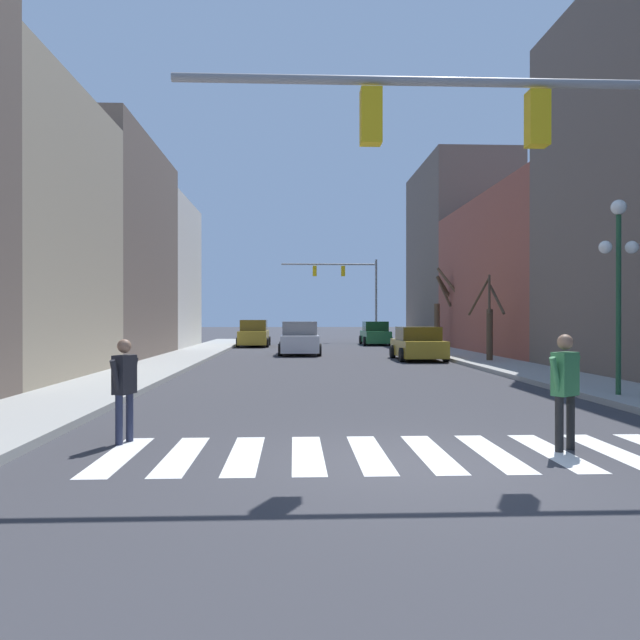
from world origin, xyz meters
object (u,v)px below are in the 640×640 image
at_px(street_lamp_right_corner, 619,257).
at_px(car_driving_toward_lane, 254,334).
at_px(traffic_signal_far, 349,281).
at_px(pedestrian_waiting_at_curb, 124,382).
at_px(car_parked_right_far, 375,334).
at_px(car_at_intersection, 300,339).
at_px(car_driving_away_lane, 418,344).
at_px(street_tree_left_near, 489,324).
at_px(traffic_signal_near, 559,158).
at_px(street_tree_right_mid, 442,311).
at_px(pedestrian_crossing_street, 565,382).

xyz_separation_m(street_lamp_right_corner, car_driving_toward_lane, (-10.39, 28.14, -2.56)).
bearing_deg(traffic_signal_far, pedestrian_waiting_at_curb, -99.96).
height_order(car_parked_right_far, car_at_intersection, car_at_intersection).
height_order(car_driving_toward_lane, car_driving_away_lane, car_driving_toward_lane).
bearing_deg(street_tree_left_near, traffic_signal_near, -104.26).
bearing_deg(car_at_intersection, car_driving_toward_lane, -162.47).
height_order(car_driving_toward_lane, street_tree_right_mid, street_tree_right_mid).
relative_size(car_driving_toward_lane, street_tree_right_mid, 0.98).
relative_size(car_parked_right_far, car_driving_toward_lane, 0.89).
relative_size(street_lamp_right_corner, street_tree_right_mid, 0.94).
bearing_deg(car_parked_right_far, street_tree_left_near, -172.16).
xyz_separation_m(traffic_signal_near, pedestrian_crossing_street, (-0.05, -0.36, -3.41)).
height_order(street_lamp_right_corner, pedestrian_waiting_at_curb, street_lamp_right_corner).
relative_size(street_tree_left_near, street_tree_right_mid, 0.75).
bearing_deg(traffic_signal_near, pedestrian_waiting_at_curb, 175.88).
height_order(traffic_signal_near, street_tree_left_near, traffic_signal_near).
xyz_separation_m(car_parked_right_far, car_driving_away_lane, (-0.08, -15.78, -0.06)).
height_order(traffic_signal_far, street_tree_right_mid, traffic_signal_far).
bearing_deg(traffic_signal_far, street_lamp_right_corner, -84.96).
bearing_deg(street_tree_left_near, car_driving_toward_lane, 124.23).
distance_m(street_lamp_right_corner, street_tree_left_near, 12.01).
bearing_deg(street_tree_right_mid, traffic_signal_near, -99.98).
bearing_deg(traffic_signal_near, traffic_signal_far, 89.42).
height_order(car_parked_right_far, car_driving_away_lane, car_parked_right_far).
bearing_deg(street_tree_right_mid, car_driving_toward_lane, 157.69).
relative_size(traffic_signal_far, car_driving_toward_lane, 1.63).
relative_size(street_lamp_right_corner, street_tree_left_near, 1.26).
distance_m(street_lamp_right_corner, pedestrian_waiting_at_curb, 11.55).
relative_size(car_parked_right_far, street_tree_right_mid, 0.88).
height_order(traffic_signal_near, pedestrian_waiting_at_curb, traffic_signal_near).
distance_m(street_lamp_right_corner, street_tree_right_mid, 23.37).
bearing_deg(car_driving_toward_lane, street_lamp_right_corner, -159.74).
relative_size(car_driving_toward_lane, pedestrian_crossing_street, 2.78).
xyz_separation_m(street_lamp_right_corner, car_driving_away_lane, (-1.91, 14.27, -2.68)).
relative_size(traffic_signal_far, car_parked_right_far, 1.82).
distance_m(traffic_signal_far, car_driving_away_lane, 22.39).
relative_size(car_driving_toward_lane, car_driving_away_lane, 1.12).
bearing_deg(car_at_intersection, car_driving_away_lane, 51.65).
bearing_deg(car_parked_right_far, street_lamp_right_corner, -176.52).
bearing_deg(pedestrian_waiting_at_curb, street_tree_left_near, 165.61).
height_order(traffic_signal_near, car_driving_away_lane, traffic_signal_near).
relative_size(car_at_intersection, pedestrian_waiting_at_curb, 2.64).
xyz_separation_m(traffic_signal_near, street_tree_left_near, (4.29, 16.88, -2.73)).
height_order(car_driving_toward_lane, street_tree_left_near, street_tree_left_near).
bearing_deg(traffic_signal_near, car_driving_away_lane, 84.95).
bearing_deg(street_lamp_right_corner, car_driving_toward_lane, 110.26).
distance_m(traffic_signal_near, car_at_intersection, 24.17).
bearing_deg(street_tree_left_near, car_at_intersection, 140.13).
bearing_deg(street_tree_right_mid, pedestrian_crossing_street, -99.96).
distance_m(car_parked_right_far, car_at_intersection, 12.73).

